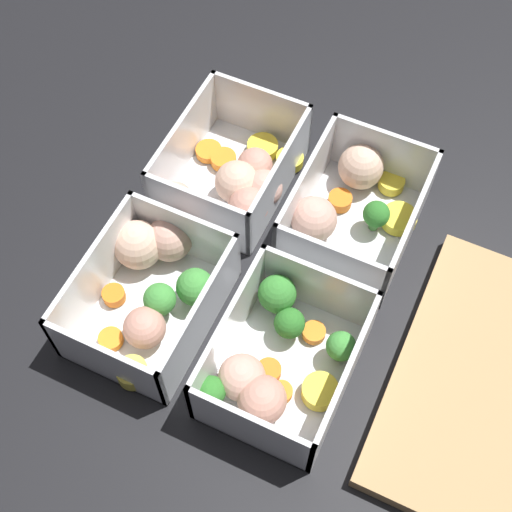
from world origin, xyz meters
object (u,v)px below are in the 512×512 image
container_near_left (236,177)px  container_near_right (153,283)px  container_far_left (351,206)px  container_far_right (276,362)px

container_near_left → container_near_right: (0.15, -0.02, 0.00)m
container_near_left → container_far_left: bearing=97.4°
container_near_left → container_far_right: (0.18, 0.13, 0.00)m
container_far_right → container_near_left: bearing=-144.0°
container_near_left → container_far_left: same height
container_far_right → container_far_left: bearing=-179.7°
container_near_left → container_far_right: 0.22m
container_far_left → container_near_right: bearing=-40.2°
container_near_left → container_far_left: 0.13m
container_far_left → container_far_right: (0.19, 0.00, 0.00)m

